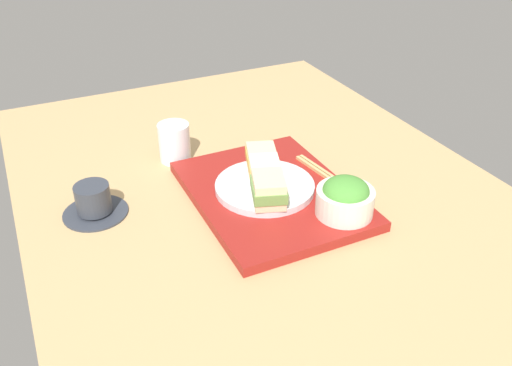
# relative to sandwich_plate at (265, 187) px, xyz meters

# --- Properties ---
(ground_plane) EXTENTS (1.40, 1.00, 0.03)m
(ground_plane) POSITION_rel_sandwich_plate_xyz_m (0.03, -0.01, -0.04)
(ground_plane) COLOR tan
(serving_tray) EXTENTS (0.41, 0.31, 0.02)m
(serving_tray) POSITION_rel_sandwich_plate_xyz_m (-0.01, -0.01, -0.02)
(serving_tray) COLOR maroon
(serving_tray) RESTS_ON ground_plane
(sandwich_plate) EXTENTS (0.21, 0.21, 0.01)m
(sandwich_plate) POSITION_rel_sandwich_plate_xyz_m (0.00, 0.00, 0.00)
(sandwich_plate) COLOR silver
(sandwich_plate) RESTS_ON serving_tray
(sandwich_near) EXTENTS (0.10, 0.09, 0.06)m
(sandwich_near) POSITION_rel_sandwich_plate_xyz_m (-0.06, 0.02, 0.04)
(sandwich_near) COLOR beige
(sandwich_near) RESTS_ON sandwich_plate
(sandwich_middle) EXTENTS (0.10, 0.09, 0.05)m
(sandwich_middle) POSITION_rel_sandwich_plate_xyz_m (0.00, 0.00, 0.03)
(sandwich_middle) COLOR #EFE5C1
(sandwich_middle) RESTS_ON sandwich_plate
(sandwich_far) EXTENTS (0.10, 0.09, 0.05)m
(sandwich_far) POSITION_rel_sandwich_plate_xyz_m (0.06, -0.02, 0.03)
(sandwich_far) COLOR beige
(sandwich_far) RESTS_ON sandwich_plate
(salad_bowl) EXTENTS (0.11, 0.11, 0.08)m
(salad_bowl) POSITION_rel_sandwich_plate_xyz_m (-0.14, -0.10, 0.03)
(salad_bowl) COLOR silver
(salad_bowl) RESTS_ON serving_tray
(chopsticks_pair) EXTENTS (0.21, 0.05, 0.01)m
(chopsticks_pair) POSITION_rel_sandwich_plate_xyz_m (-0.02, -0.15, -0.00)
(chopsticks_pair) COLOR tan
(chopsticks_pair) RESTS_ON serving_tray
(coffee_cup) EXTENTS (0.13, 0.13, 0.07)m
(coffee_cup) POSITION_rel_sandwich_plate_xyz_m (0.10, 0.34, -0.00)
(coffee_cup) COLOR #333842
(coffee_cup) RESTS_ON ground_plane
(drinking_glass) EXTENTS (0.07, 0.07, 0.09)m
(drinking_glass) POSITION_rel_sandwich_plate_xyz_m (0.24, 0.12, 0.02)
(drinking_glass) COLOR silver
(drinking_glass) RESTS_ON ground_plane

